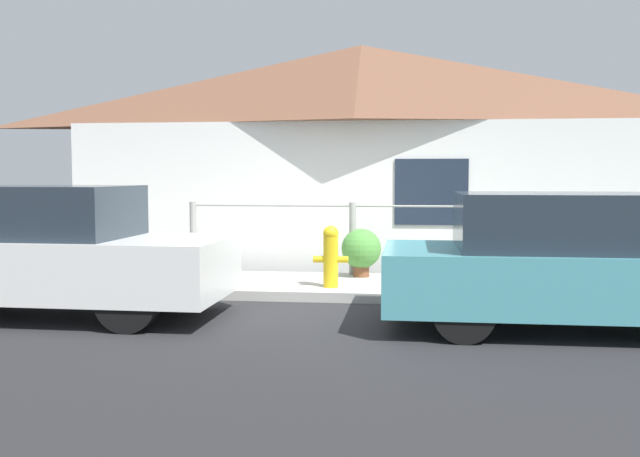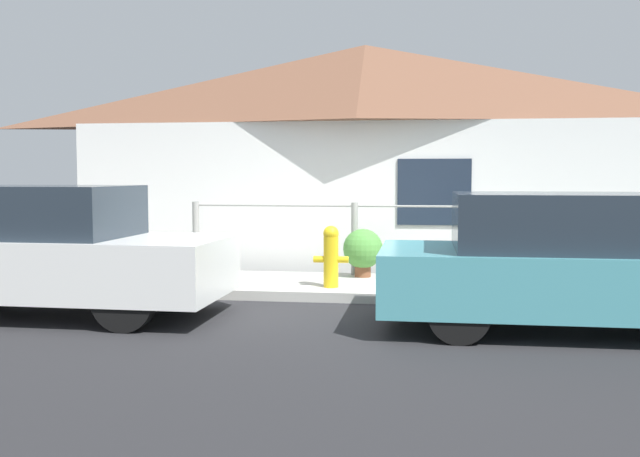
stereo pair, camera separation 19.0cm
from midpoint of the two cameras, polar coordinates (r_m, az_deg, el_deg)
ground_plane at (r=8.83m, az=2.32°, el=-6.00°), size 60.00×60.00×0.00m
sidewalk at (r=9.71m, az=2.89°, el=-4.68°), size 24.00×1.82×0.13m
house at (r=12.01m, az=4.04°, el=10.63°), size 9.56×2.23×3.73m
fence at (r=10.39m, az=3.31°, el=-0.50°), size 4.90×0.10×1.05m
car_left at (r=8.60m, az=-21.06°, el=-1.67°), size 4.18×1.66×1.46m
car_right at (r=7.68m, az=20.59°, el=-2.63°), size 4.06×1.72×1.40m
fire_hydrant at (r=9.21m, az=1.47°, el=-2.14°), size 0.45×0.20×0.80m
potted_plant_near_hydrant at (r=10.17m, az=3.98°, el=-1.71°), size 0.57×0.57×0.69m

